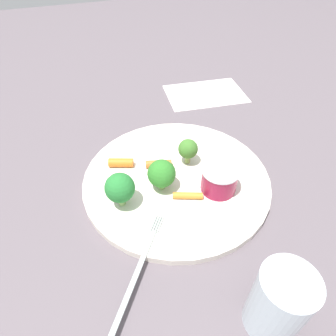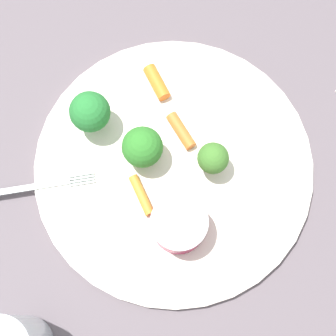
% 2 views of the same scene
% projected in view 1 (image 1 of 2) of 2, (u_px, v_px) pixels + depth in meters
% --- Properties ---
extents(ground_plane, '(2.40, 2.40, 0.00)m').
position_uv_depth(ground_plane, '(176.00, 181.00, 0.51)').
color(ground_plane, '#5D535A').
extents(plate, '(0.32, 0.32, 0.01)m').
position_uv_depth(plate, '(176.00, 179.00, 0.50)').
color(plate, silver).
rests_on(plate, ground_plane).
extents(sauce_cup, '(0.06, 0.06, 0.04)m').
position_uv_depth(sauce_cup, '(219.00, 179.00, 0.47)').
color(sauce_cup, maroon).
rests_on(sauce_cup, plate).
extents(broccoli_floret_0, '(0.05, 0.05, 0.06)m').
position_uv_depth(broccoli_floret_0, '(120.00, 188.00, 0.43)').
color(broccoli_floret_0, '#90BD67').
rests_on(broccoli_floret_0, plate).
extents(broccoli_floret_1, '(0.03, 0.03, 0.05)m').
position_uv_depth(broccoli_floret_1, '(188.00, 149.00, 0.51)').
color(broccoli_floret_1, '#8DA85A').
rests_on(broccoli_floret_1, plate).
extents(broccoli_floret_2, '(0.05, 0.05, 0.05)m').
position_uv_depth(broccoli_floret_2, '(162.00, 174.00, 0.46)').
color(broccoli_floret_2, '#88B25F').
rests_on(broccoli_floret_2, plate).
extents(carrot_stick_0, '(0.05, 0.03, 0.01)m').
position_uv_depth(carrot_stick_0, '(186.00, 196.00, 0.46)').
color(carrot_stick_0, orange).
rests_on(carrot_stick_0, plate).
extents(carrot_stick_1, '(0.05, 0.03, 0.02)m').
position_uv_depth(carrot_stick_1, '(121.00, 163.00, 0.51)').
color(carrot_stick_1, orange).
rests_on(carrot_stick_1, plate).
extents(carrot_stick_2, '(0.05, 0.02, 0.01)m').
position_uv_depth(carrot_stick_2, '(159.00, 164.00, 0.51)').
color(carrot_stick_2, orange).
rests_on(carrot_stick_2, plate).
extents(fork, '(0.11, 0.15, 0.00)m').
position_uv_depth(fork, '(139.00, 267.00, 0.38)').
color(fork, '#B0C0BC').
rests_on(fork, plate).
extents(drinking_glass, '(0.06, 0.06, 0.10)m').
position_uv_depth(drinking_glass, '(279.00, 303.00, 0.31)').
color(drinking_glass, silver).
rests_on(drinking_glass, ground_plane).
extents(napkin, '(0.20, 0.15, 0.00)m').
position_uv_depth(napkin, '(205.00, 94.00, 0.73)').
color(napkin, silver).
rests_on(napkin, ground_plane).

